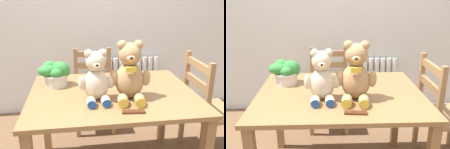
# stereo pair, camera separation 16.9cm
# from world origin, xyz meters

# --- Properties ---
(wall_back) EXTENTS (8.00, 0.04, 2.60)m
(wall_back) POSITION_xyz_m (0.00, 1.78, 1.30)
(wall_back) COLOR silver
(wall_back) RESTS_ON ground_plane
(radiator) EXTENTS (0.66, 0.10, 0.68)m
(radiator) POSITION_xyz_m (0.44, 1.71, 0.31)
(radiator) COLOR white
(radiator) RESTS_ON ground_plane
(dining_table) EXTENTS (1.21, 0.94, 0.74)m
(dining_table) POSITION_xyz_m (0.00, 0.47, 0.64)
(dining_table) COLOR olive
(dining_table) RESTS_ON ground_plane
(wooden_chair_behind) EXTENTS (0.41, 0.39, 0.87)m
(wooden_chair_behind) POSITION_xyz_m (-0.08, 1.32, 0.44)
(wooden_chair_behind) COLOR #997047
(wooden_chair_behind) RESTS_ON ground_plane
(wooden_chair_side) EXTENTS (0.39, 0.45, 0.94)m
(wooden_chair_side) POSITION_xyz_m (0.88, 0.65, 0.46)
(wooden_chair_side) COLOR #997047
(wooden_chair_side) RESTS_ON ground_plane
(teddy_bear_left) EXTENTS (0.25, 0.25, 0.35)m
(teddy_bear_left) POSITION_xyz_m (-0.13, 0.35, 0.90)
(teddy_bear_left) COLOR beige
(teddy_bear_left) RESTS_ON dining_table
(teddy_bear_right) EXTENTS (0.29, 0.29, 0.41)m
(teddy_bear_right) POSITION_xyz_m (0.10, 0.35, 0.92)
(teddy_bear_right) COLOR tan
(teddy_bear_right) RESTS_ON dining_table
(potted_plant) EXTENTS (0.24, 0.19, 0.19)m
(potted_plant) POSITION_xyz_m (-0.42, 0.67, 0.85)
(potted_plant) COLOR beige
(potted_plant) RESTS_ON dining_table
(chocolate_bar) EXTENTS (0.14, 0.06, 0.01)m
(chocolate_bar) POSITION_xyz_m (0.08, 0.12, 0.75)
(chocolate_bar) COLOR #472314
(chocolate_bar) RESTS_ON dining_table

